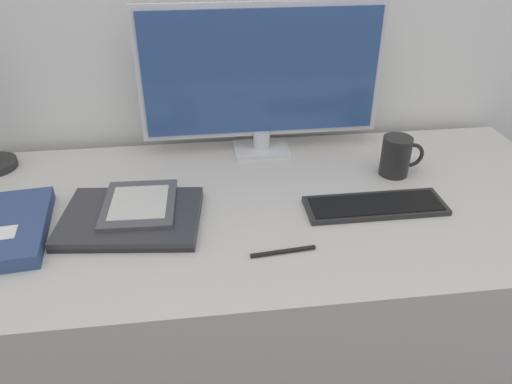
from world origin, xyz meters
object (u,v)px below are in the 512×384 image
Objects in this scene: ereader at (139,204)px; coffee_mug at (397,156)px; monitor at (262,77)px; keyboard at (375,206)px; laptop at (131,218)px; pen at (283,251)px.

coffee_mug is at bearing 9.68° from ereader.
monitor reaches higher than ereader.
monitor is 0.44m from keyboard.
monitor is 0.50m from laptop.
keyboard is at bearing -56.34° from monitor.
pen is at bearing -139.67° from coffee_mug.
monitor is 5.73× the size of coffee_mug.
laptop is at bearing -119.60° from ereader.
ereader is (-0.53, 0.04, 0.02)m from keyboard.
coffee_mug is (0.32, -0.18, -0.16)m from monitor.
laptop reaches higher than keyboard.
coffee_mug is at bearing -28.78° from monitor.
coffee_mug is at bearing 40.33° from pen.
pen is at bearing -149.97° from keyboard.
laptop is (-0.33, -0.31, -0.20)m from monitor.
ereader reaches higher than pen.
pen is (0.31, -0.15, -0.01)m from laptop.
keyboard is (0.22, -0.33, -0.20)m from monitor.
ereader is (0.02, 0.03, 0.02)m from laptop.
laptop is 0.35m from pen.
pen is (0.29, -0.18, -0.02)m from ereader.
coffee_mug reaches higher than ereader.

